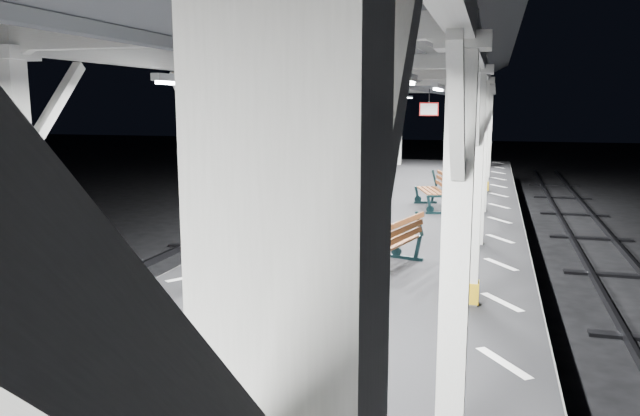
% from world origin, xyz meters
% --- Properties ---
extents(platform, '(6.00, 50.00, 1.00)m').
position_xyz_m(platform, '(0.00, 0.00, 0.50)').
color(platform, black).
rests_on(platform, ground).
extents(hazard_stripes_left, '(1.00, 48.00, 0.01)m').
position_xyz_m(hazard_stripes_left, '(-2.45, 0.00, 1.00)').
color(hazard_stripes_left, silver).
rests_on(hazard_stripes_left, platform).
extents(hazard_stripes_right, '(1.00, 48.00, 0.01)m').
position_xyz_m(hazard_stripes_right, '(2.45, 0.00, 1.00)').
color(hazard_stripes_right, silver).
rests_on(hazard_stripes_right, platform).
extents(canopy, '(5.40, 49.00, 4.65)m').
position_xyz_m(canopy, '(0.00, -0.02, 4.56)').
color(canopy, silver).
rests_on(canopy, platform).
extents(bench_mid, '(1.05, 1.81, 0.93)m').
position_xyz_m(bench_mid, '(0.68, 3.49, 1.49)').
color(bench_mid, black).
rests_on(bench_mid, platform).
extents(bench_far, '(1.16, 1.91, 0.98)m').
position_xyz_m(bench_far, '(0.78, 10.12, 1.52)').
color(bench_far, black).
rests_on(bench_far, platform).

